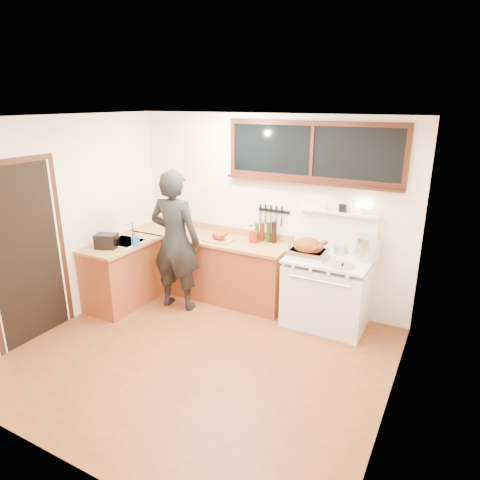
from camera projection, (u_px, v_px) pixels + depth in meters
The scene contains 20 objects.
ground_plane at pixel (201, 357), 4.83m from camera, with size 4.00×3.50×0.02m, color brown.
room_shell at pixel (196, 215), 4.32m from camera, with size 4.10×3.60×2.65m.
counter_back at pixel (208, 265), 6.26m from camera, with size 2.44×0.64×1.00m.
counter_left at pixel (122, 273), 5.98m from camera, with size 0.64×1.09×0.90m.
sink_unit at pixel (125, 245), 5.91m from camera, with size 0.50×0.45×0.37m.
vintage_stove at pixel (327, 290), 5.42m from camera, with size 1.02×0.74×1.58m.
back_window at pixel (311, 158), 5.36m from camera, with size 2.32×0.13×0.77m.
left_doorway at pixel (27, 252), 4.93m from camera, with size 0.02×1.04×2.17m.
knife_strip at pixel (273, 211), 5.83m from camera, with size 0.46×0.03×0.28m.
man at pixel (175, 241), 5.72m from camera, with size 0.75×0.55×1.92m.
soap_bottle at pixel (135, 239), 5.71m from camera, with size 0.10×0.11×0.19m.
toaster at pixel (106, 241), 5.62m from camera, with size 0.33×0.28×0.19m.
cutting_board at pixel (219, 237), 5.91m from camera, with size 0.39×0.30×0.14m.
roast_turkey at pixel (308, 249), 5.28m from camera, with size 0.50×0.36×0.25m.
stockpot at pixel (368, 248), 5.21m from camera, with size 0.38×0.38×0.29m.
saucepan at pixel (339, 249), 5.41m from camera, with size 0.19×0.28×0.11m.
pot_lid at pixel (342, 266), 5.01m from camera, with size 0.33×0.33×0.04m.
coffee_tin at pixel (254, 237), 5.83m from camera, with size 0.13×0.11×0.17m.
pitcher at pixel (252, 234), 5.93m from camera, with size 0.11×0.11×0.19m.
bottle_cluster at pixel (265, 232), 5.86m from camera, with size 0.41×0.07×0.30m.
Camera 1 is at (2.37, -3.47, 2.76)m, focal length 32.00 mm.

